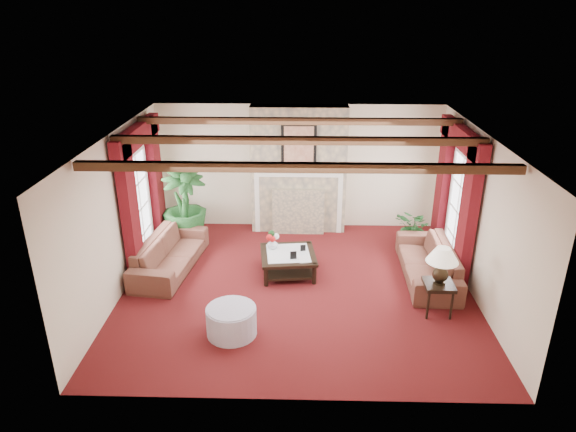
{
  "coord_description": "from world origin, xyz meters",
  "views": [
    {
      "loc": [
        0.05,
        -7.82,
        4.64
      ],
      "look_at": [
        -0.17,
        0.4,
        1.19
      ],
      "focal_mm": 32.0,
      "sensor_mm": 36.0,
      "label": 1
    }
  ],
  "objects_px": {
    "sofa_left": "(169,249)",
    "sofa_right": "(428,256)",
    "potted_palm": "(186,220)",
    "ottoman": "(232,321)",
    "coffee_table": "(288,263)",
    "side_table": "(437,298)"
  },
  "relations": [
    {
      "from": "sofa_right",
      "to": "coffee_table",
      "type": "relative_size",
      "value": 2.2
    },
    {
      "from": "sofa_right",
      "to": "potted_palm",
      "type": "height_order",
      "value": "potted_palm"
    },
    {
      "from": "sofa_right",
      "to": "coffee_table",
      "type": "distance_m",
      "value": 2.53
    },
    {
      "from": "sofa_left",
      "to": "ottoman",
      "type": "distance_m",
      "value": 2.46
    },
    {
      "from": "sofa_left",
      "to": "sofa_right",
      "type": "xyz_separation_m",
      "value": [
        4.72,
        -0.2,
        0.0
      ]
    },
    {
      "from": "sofa_left",
      "to": "ottoman",
      "type": "bearing_deg",
      "value": -137.57
    },
    {
      "from": "sofa_left",
      "to": "sofa_right",
      "type": "bearing_deg",
      "value": -84.9
    },
    {
      "from": "sofa_left",
      "to": "coffee_table",
      "type": "relative_size",
      "value": 2.23
    },
    {
      "from": "coffee_table",
      "to": "ottoman",
      "type": "distance_m",
      "value": 2.06
    },
    {
      "from": "side_table",
      "to": "potted_palm",
      "type": "bearing_deg",
      "value": 150.36
    },
    {
      "from": "sofa_right",
      "to": "potted_palm",
      "type": "bearing_deg",
      "value": -105.52
    },
    {
      "from": "coffee_table",
      "to": "side_table",
      "type": "relative_size",
      "value": 1.81
    },
    {
      "from": "potted_palm",
      "to": "sofa_right",
      "type": "bearing_deg",
      "value": -17.2
    },
    {
      "from": "ottoman",
      "to": "side_table",
      "type": "bearing_deg",
      "value": 11.55
    },
    {
      "from": "ottoman",
      "to": "sofa_right",
      "type": "bearing_deg",
      "value": 28.64
    },
    {
      "from": "sofa_left",
      "to": "side_table",
      "type": "height_order",
      "value": "sofa_left"
    },
    {
      "from": "sofa_right",
      "to": "potted_palm",
      "type": "relative_size",
      "value": 1.17
    },
    {
      "from": "sofa_right",
      "to": "ottoman",
      "type": "distance_m",
      "value": 3.79
    },
    {
      "from": "potted_palm",
      "to": "side_table",
      "type": "height_order",
      "value": "potted_palm"
    },
    {
      "from": "sofa_right",
      "to": "side_table",
      "type": "xyz_separation_m",
      "value": [
        -0.1,
        -1.16,
        -0.15
      ]
    },
    {
      "from": "side_table",
      "to": "sofa_left",
      "type": "bearing_deg",
      "value": 163.69
    },
    {
      "from": "potted_palm",
      "to": "ottoman",
      "type": "xyz_separation_m",
      "value": [
        1.37,
        -3.26,
        -0.23
      ]
    }
  ]
}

